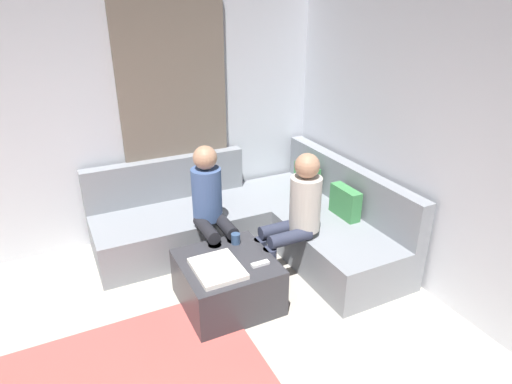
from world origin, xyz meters
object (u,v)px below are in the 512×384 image
object	(u,v)px
sectional_couch	(258,222)
person_on_couch_back	(296,213)
coffee_mug	(236,239)
ottoman	(227,282)
person_on_couch_side	(211,205)
game_remote	(260,264)

from	to	relation	value
sectional_couch	person_on_couch_back	world-z (taller)	person_on_couch_back
coffee_mug	person_on_couch_back	bearing A→B (deg)	76.74
sectional_couch	ottoman	bearing A→B (deg)	-42.05
person_on_couch_side	sectional_couch	bearing A→B (deg)	-165.27
game_remote	person_on_couch_back	world-z (taller)	person_on_couch_back
game_remote	person_on_couch_side	world-z (taller)	person_on_couch_side
sectional_couch	game_remote	size ratio (longest dim) A/B	17.00
sectional_couch	game_remote	distance (m)	1.02
coffee_mug	person_on_couch_side	bearing A→B (deg)	-166.46
person_on_couch_side	game_remote	bearing A→B (deg)	99.46
ottoman	person_on_couch_back	xyz separation A→B (m)	(-0.10, 0.71, 0.45)
ottoman	coffee_mug	bearing A→B (deg)	140.71
sectional_couch	coffee_mug	bearing A→B (deg)	-43.17
sectional_couch	coffee_mug	size ratio (longest dim) A/B	26.84
ottoman	game_remote	size ratio (longest dim) A/B	5.07
coffee_mug	game_remote	xyz separation A→B (m)	(0.40, 0.04, -0.04)
sectional_couch	coffee_mug	xyz separation A→B (m)	(0.51, -0.48, 0.19)
ottoman	person_on_couch_side	bearing A→B (deg)	170.82
sectional_couch	game_remote	xyz separation A→B (m)	(0.91, -0.44, 0.15)
person_on_couch_back	coffee_mug	bearing A→B (deg)	76.74
coffee_mug	game_remote	world-z (taller)	coffee_mug
game_remote	person_on_couch_back	xyz separation A→B (m)	(-0.28, 0.49, 0.23)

